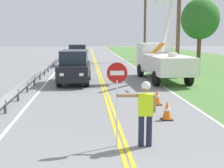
% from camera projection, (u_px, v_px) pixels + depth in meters
% --- Properties ---
extents(centerline_yellow_left, '(0.11, 110.00, 0.01)m').
position_uv_depth(centerline_yellow_left, '(98.00, 73.00, 24.61)').
color(centerline_yellow_left, yellow).
rests_on(centerline_yellow_left, ground).
extents(centerline_yellow_right, '(0.11, 110.00, 0.01)m').
position_uv_depth(centerline_yellow_right, '(100.00, 73.00, 24.63)').
color(centerline_yellow_right, yellow).
rests_on(centerline_yellow_right, ground).
extents(edge_line_right, '(0.12, 110.00, 0.01)m').
position_uv_depth(edge_line_right, '(143.00, 73.00, 24.91)').
color(edge_line_right, silver).
rests_on(edge_line_right, ground).
extents(edge_line_left, '(0.12, 110.00, 0.01)m').
position_uv_depth(edge_line_left, '(54.00, 74.00, 24.33)').
color(edge_line_left, silver).
rests_on(edge_line_left, ground).
extents(flagger_worker, '(1.08, 0.28, 1.83)m').
position_uv_depth(flagger_worker, '(145.00, 109.00, 8.38)').
color(flagger_worker, '#1E2338').
rests_on(flagger_worker, ground).
extents(stop_sign_paddle, '(0.56, 0.04, 2.33)m').
position_uv_depth(stop_sign_paddle, '(117.00, 85.00, 8.29)').
color(stop_sign_paddle, silver).
rests_on(stop_sign_paddle, ground).
extents(utility_bucket_truck, '(2.67, 6.91, 5.93)m').
position_uv_depth(utility_bucket_truck, '(161.00, 59.00, 20.96)').
color(utility_bucket_truck, white).
rests_on(utility_bucket_truck, ground).
extents(oncoming_suv_nearest, '(2.06, 4.67, 2.10)m').
position_uv_depth(oncoming_suv_nearest, '(75.00, 67.00, 19.51)').
color(oncoming_suv_nearest, black).
rests_on(oncoming_suv_nearest, ground).
extents(oncoming_suv_second, '(1.98, 4.64, 2.10)m').
position_uv_depth(oncoming_suv_second, '(78.00, 55.00, 31.02)').
color(oncoming_suv_second, black).
rests_on(oncoming_suv_second, ground).
extents(utility_pole_near, '(1.80, 0.28, 7.83)m').
position_uv_depth(utility_pole_near, '(179.00, 20.00, 21.40)').
color(utility_pole_near, brown).
rests_on(utility_pole_near, ground).
extents(utility_pole_mid, '(1.80, 0.28, 7.78)m').
position_uv_depth(utility_pole_mid, '(145.00, 26.00, 36.02)').
color(utility_pole_mid, brown).
rests_on(utility_pole_mid, ground).
extents(traffic_cone_lead, '(0.40, 0.40, 0.70)m').
position_uv_depth(traffic_cone_lead, '(167.00, 111.00, 11.15)').
color(traffic_cone_lead, orange).
rests_on(traffic_cone_lead, ground).
extents(traffic_cone_mid, '(0.40, 0.40, 0.70)m').
position_uv_depth(traffic_cone_mid, '(157.00, 97.00, 13.54)').
color(traffic_cone_mid, orange).
rests_on(traffic_cone_mid, ground).
extents(guardrail_left_shoulder, '(0.10, 32.00, 0.71)m').
position_uv_depth(guardrail_left_shoulder, '(37.00, 75.00, 19.88)').
color(guardrail_left_shoulder, '#9EA0A3').
rests_on(guardrail_left_shoulder, ground).
extents(roadside_tree_verge, '(3.00, 3.00, 5.90)m').
position_uv_depth(roadside_tree_verge, '(200.00, 19.00, 24.23)').
color(roadside_tree_verge, brown).
rests_on(roadside_tree_verge, ground).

